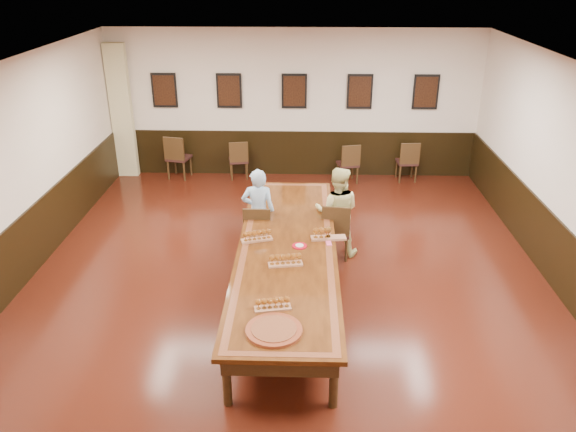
{
  "coord_description": "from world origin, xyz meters",
  "views": [
    {
      "loc": [
        0.23,
        -7.07,
        4.49
      ],
      "look_at": [
        0.0,
        0.5,
        1.0
      ],
      "focal_mm": 35.0,
      "sensor_mm": 36.0,
      "label": 1
    }
  ],
  "objects_px": {
    "chair_man": "(258,230)",
    "spare_chair_b": "(238,159)",
    "spare_chair_c": "(348,163)",
    "person_woman": "(337,211)",
    "chair_woman": "(336,229)",
    "spare_chair_a": "(179,156)",
    "spare_chair_d": "(407,161)",
    "conference_table": "(287,255)",
    "person_man": "(258,212)",
    "carved_platter": "(274,330)"
  },
  "relations": [
    {
      "from": "spare_chair_b",
      "to": "conference_table",
      "type": "height_order",
      "value": "spare_chair_b"
    },
    {
      "from": "spare_chair_c",
      "to": "person_woman",
      "type": "xyz_separation_m",
      "value": [
        -0.41,
        -3.28,
        0.31
      ]
    },
    {
      "from": "spare_chair_c",
      "to": "person_woman",
      "type": "distance_m",
      "value": 3.32
    },
    {
      "from": "spare_chair_d",
      "to": "person_man",
      "type": "xyz_separation_m",
      "value": [
        -2.99,
        -3.48,
        0.29
      ]
    },
    {
      "from": "spare_chair_d",
      "to": "person_woman",
      "type": "relative_size",
      "value": 0.6
    },
    {
      "from": "carved_platter",
      "to": "chair_woman",
      "type": "bearing_deg",
      "value": 75.01
    },
    {
      "from": "chair_woman",
      "to": "carved_platter",
      "type": "height_order",
      "value": "chair_woman"
    },
    {
      "from": "person_woman",
      "to": "carved_platter",
      "type": "height_order",
      "value": "person_woman"
    },
    {
      "from": "chair_man",
      "to": "spare_chair_b",
      "type": "xyz_separation_m",
      "value": [
        -0.73,
        3.63,
        -0.03
      ]
    },
    {
      "from": "carved_platter",
      "to": "person_woman",
      "type": "bearing_deg",
      "value": 75.28
    },
    {
      "from": "spare_chair_a",
      "to": "spare_chair_b",
      "type": "relative_size",
      "value": 1.12
    },
    {
      "from": "carved_platter",
      "to": "spare_chair_d",
      "type": "bearing_deg",
      "value": 68.99
    },
    {
      "from": "person_woman",
      "to": "spare_chair_d",
      "type": "bearing_deg",
      "value": -110.3
    },
    {
      "from": "spare_chair_a",
      "to": "person_man",
      "type": "relative_size",
      "value": 0.66
    },
    {
      "from": "chair_man",
      "to": "person_woman",
      "type": "height_order",
      "value": "person_woman"
    },
    {
      "from": "spare_chair_a",
      "to": "conference_table",
      "type": "height_order",
      "value": "spare_chair_a"
    },
    {
      "from": "spare_chair_b",
      "to": "conference_table",
      "type": "relative_size",
      "value": 0.18
    },
    {
      "from": "person_man",
      "to": "person_woman",
      "type": "xyz_separation_m",
      "value": [
        1.28,
        0.05,
        0.01
      ]
    },
    {
      "from": "chair_man",
      "to": "person_woman",
      "type": "xyz_separation_m",
      "value": [
        1.28,
        0.15,
        0.29
      ]
    },
    {
      "from": "conference_table",
      "to": "person_man",
      "type": "bearing_deg",
      "value": 112.81
    },
    {
      "from": "spare_chair_d",
      "to": "person_man",
      "type": "bearing_deg",
      "value": 45.02
    },
    {
      "from": "person_man",
      "to": "conference_table",
      "type": "xyz_separation_m",
      "value": [
        0.5,
        -1.19,
        -0.13
      ]
    },
    {
      "from": "chair_woman",
      "to": "spare_chair_a",
      "type": "height_order",
      "value": "spare_chair_a"
    },
    {
      "from": "chair_man",
      "to": "carved_platter",
      "type": "bearing_deg",
      "value": 98.56
    },
    {
      "from": "spare_chair_b",
      "to": "carved_platter",
      "type": "distance_m",
      "value": 6.84
    },
    {
      "from": "spare_chair_a",
      "to": "chair_man",
      "type": "bearing_deg",
      "value": 131.83
    },
    {
      "from": "chair_woman",
      "to": "conference_table",
      "type": "distance_m",
      "value": 1.38
    },
    {
      "from": "spare_chair_d",
      "to": "person_woman",
      "type": "height_order",
      "value": "person_woman"
    },
    {
      "from": "carved_platter",
      "to": "chair_man",
      "type": "bearing_deg",
      "value": 97.76
    },
    {
      "from": "chair_woman",
      "to": "spare_chair_a",
      "type": "xyz_separation_m",
      "value": [
        -3.32,
        3.56,
        0.01
      ]
    },
    {
      "from": "conference_table",
      "to": "carved_platter",
      "type": "distance_m",
      "value": 2.02
    },
    {
      "from": "chair_woman",
      "to": "person_man",
      "type": "xyz_separation_m",
      "value": [
        -1.26,
        0.05,
        0.26
      ]
    },
    {
      "from": "chair_man",
      "to": "spare_chair_a",
      "type": "height_order",
      "value": "spare_chair_a"
    },
    {
      "from": "spare_chair_a",
      "to": "carved_platter",
      "type": "xyz_separation_m",
      "value": [
        2.47,
        -6.71,
        0.28
      ]
    },
    {
      "from": "person_man",
      "to": "chair_man",
      "type": "bearing_deg",
      "value": 90.0
    },
    {
      "from": "conference_table",
      "to": "spare_chair_d",
      "type": "bearing_deg",
      "value": 61.96
    },
    {
      "from": "spare_chair_c",
      "to": "carved_platter",
      "type": "xyz_separation_m",
      "value": [
        -1.26,
        -6.53,
        0.33
      ]
    },
    {
      "from": "spare_chair_d",
      "to": "carved_platter",
      "type": "relative_size",
      "value": 1.18
    },
    {
      "from": "chair_man",
      "to": "person_woman",
      "type": "relative_size",
      "value": 0.62
    },
    {
      "from": "spare_chair_b",
      "to": "person_man",
      "type": "distance_m",
      "value": 3.62
    },
    {
      "from": "person_woman",
      "to": "spare_chair_b",
      "type": "bearing_deg",
      "value": -53.82
    },
    {
      "from": "spare_chair_c",
      "to": "carved_platter",
      "type": "bearing_deg",
      "value": 64.92
    },
    {
      "from": "chair_man",
      "to": "conference_table",
      "type": "distance_m",
      "value": 1.21
    },
    {
      "from": "spare_chair_b",
      "to": "carved_platter",
      "type": "height_order",
      "value": "spare_chair_b"
    },
    {
      "from": "chair_man",
      "to": "spare_chair_b",
      "type": "bearing_deg",
      "value": -77.87
    },
    {
      "from": "chair_woman",
      "to": "spare_chair_b",
      "type": "distance_m",
      "value": 4.1
    },
    {
      "from": "chair_woman",
      "to": "person_woman",
      "type": "distance_m",
      "value": 0.29
    },
    {
      "from": "conference_table",
      "to": "spare_chair_c",
      "type": "bearing_deg",
      "value": 75.34
    },
    {
      "from": "spare_chair_b",
      "to": "spare_chair_d",
      "type": "relative_size",
      "value": 0.97
    },
    {
      "from": "person_man",
      "to": "spare_chair_c",
      "type": "bearing_deg",
      "value": -116.02
    }
  ]
}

